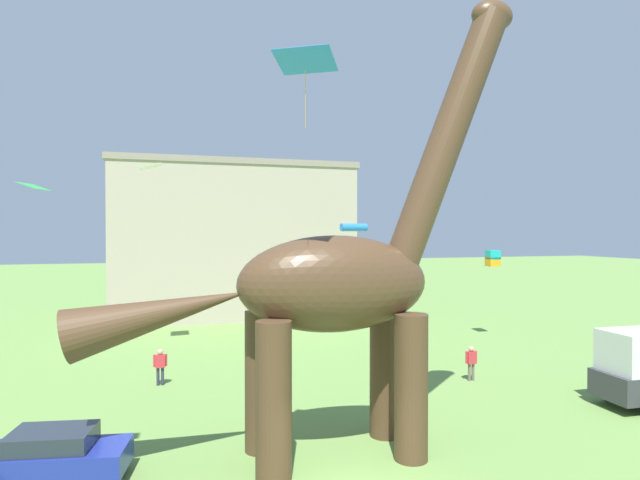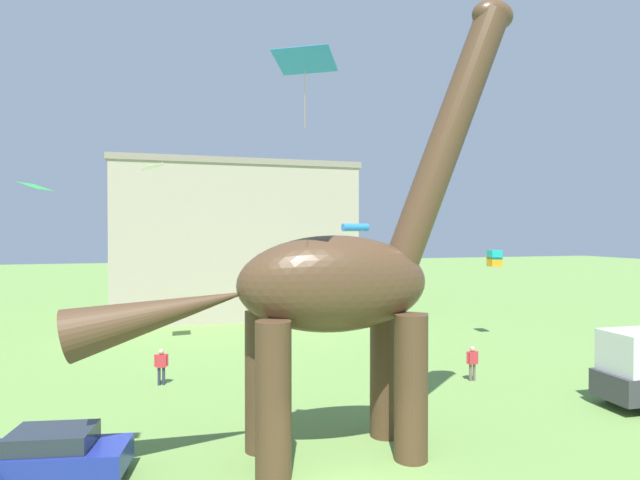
% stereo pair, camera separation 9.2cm
% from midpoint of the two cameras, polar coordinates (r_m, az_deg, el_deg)
% --- Properties ---
extents(dinosaur_sculpture, '(14.87, 3.15, 15.54)m').
position_cam_midpoint_polar(dinosaur_sculpture, '(17.07, 1.51, -4.78)').
color(dinosaur_sculpture, '#513823').
rests_on(dinosaur_sculpture, ground_plane).
extents(parked_sedan_left, '(4.44, 2.47, 1.55)m').
position_cam_midpoint_polar(parked_sedan_left, '(18.19, -26.99, -20.15)').
color(parked_sedan_left, navy).
rests_on(parked_sedan_left, ground_plane).
extents(person_watching_child, '(0.65, 0.28, 1.73)m').
position_cam_midpoint_polar(person_watching_child, '(26.70, -16.81, -12.72)').
color(person_watching_child, '#2D3347').
rests_on(person_watching_child, ground_plane).
extents(person_photographer, '(0.64, 0.28, 1.70)m').
position_cam_midpoint_polar(person_photographer, '(27.35, 16.36, -12.43)').
color(person_photographer, '#6B6056').
rests_on(person_photographer, ground_plane).
extents(kite_high_right, '(1.96, 1.82, 2.01)m').
position_cam_midpoint_polar(kite_high_right, '(14.98, -1.48, 18.93)').
color(kite_high_right, '#287AE5').
extents(kite_apex, '(1.26, 1.71, 0.36)m').
position_cam_midpoint_polar(kite_apex, '(33.39, -17.73, 7.61)').
color(kite_apex, white).
extents(kite_high_left, '(0.84, 0.84, 1.11)m').
position_cam_midpoint_polar(kite_high_left, '(37.90, 18.55, -1.90)').
color(kite_high_left, '#19B2B7').
extents(kite_near_high, '(1.70, 1.99, 0.42)m').
position_cam_midpoint_polar(kite_near_high, '(32.69, -28.47, 5.13)').
color(kite_near_high, green).
extents(kite_far_left, '(0.85, 0.85, 0.87)m').
position_cam_midpoint_polar(kite_far_left, '(42.65, 12.64, 3.85)').
color(kite_far_left, '#19B2B7').
extents(kite_mid_right, '(2.22, 1.97, 0.64)m').
position_cam_midpoint_polar(kite_mid_right, '(40.83, 3.77, 1.38)').
color(kite_mid_right, '#287AE5').
extents(background_building_block, '(20.46, 10.26, 13.30)m').
position_cam_midpoint_polar(background_building_block, '(47.42, -9.30, 0.07)').
color(background_building_block, '#B7A893').
rests_on(background_building_block, ground_plane).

